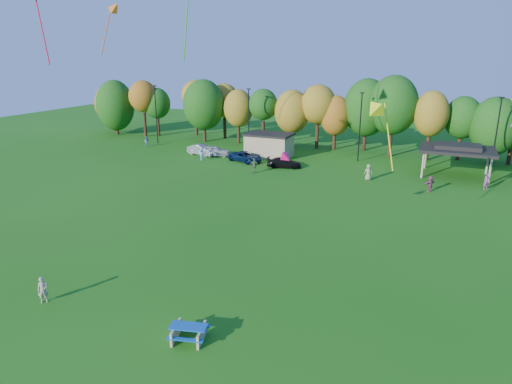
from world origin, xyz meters
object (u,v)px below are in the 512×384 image
at_px(car_b, 202,150).
at_px(picnic_table, 189,332).
at_px(car_c, 245,157).
at_px(car_a, 214,151).
at_px(kite_flyer, 43,290).
at_px(car_d, 284,163).

bearing_deg(car_b, picnic_table, -139.03).
height_order(picnic_table, car_c, car_c).
xyz_separation_m(car_a, car_c, (5.44, -1.41, -0.08)).
distance_m(picnic_table, kite_flyer, 9.73).
relative_size(kite_flyer, car_a, 0.36).
height_order(picnic_table, car_b, car_b).
bearing_deg(kite_flyer, picnic_table, -43.76).
bearing_deg(car_b, car_c, -87.85).
relative_size(kite_flyer, car_b, 0.35).
height_order(kite_flyer, car_c, kite_flyer).
xyz_separation_m(picnic_table, car_a, (-19.08, 38.32, 0.28)).
distance_m(kite_flyer, car_c, 37.30).
height_order(picnic_table, car_d, car_d).
relative_size(kite_flyer, car_d, 0.37).
relative_size(car_a, car_d, 1.02).
bearing_deg(kite_flyer, car_d, 42.22).
bearing_deg(car_c, car_a, 95.17).
xyz_separation_m(car_a, car_d, (11.24, -2.33, -0.12)).
bearing_deg(car_c, kite_flyer, -154.25).
bearing_deg(kite_flyer, car_c, 51.24).
bearing_deg(car_d, car_a, 63.87).
xyz_separation_m(car_a, car_b, (-1.93, -0.11, -0.01)).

